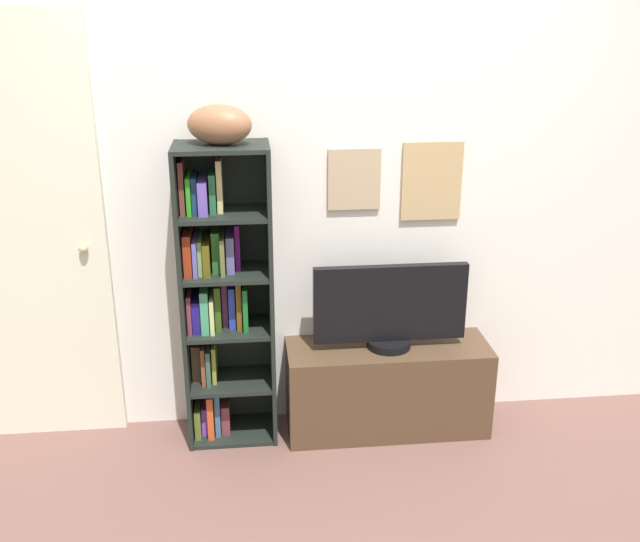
% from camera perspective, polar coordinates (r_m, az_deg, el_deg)
% --- Properties ---
extents(back_wall, '(4.80, 0.08, 2.48)m').
position_cam_1_polar(back_wall, '(3.57, 0.12, 6.60)').
color(back_wall, silver).
rests_on(back_wall, ground).
extents(bookshelf, '(0.43, 0.30, 1.49)m').
position_cam_1_polar(bookshelf, '(3.56, -7.83, -2.09)').
color(bookshelf, black).
rests_on(bookshelf, ground).
extents(football, '(0.33, 0.25, 0.18)m').
position_cam_1_polar(football, '(3.31, -7.85, 11.24)').
color(football, '#8F5A3E').
rests_on(football, bookshelf).
extents(tv_stand, '(1.02, 0.35, 0.46)m').
position_cam_1_polar(tv_stand, '(3.79, 5.26, -9.04)').
color(tv_stand, '#4B3524').
rests_on(tv_stand, ground).
extents(television, '(0.76, 0.22, 0.43)m').
position_cam_1_polar(television, '(3.60, 5.48, -2.86)').
color(television, black).
rests_on(television, tv_stand).
extents(door, '(0.88, 0.09, 2.07)m').
position_cam_1_polar(door, '(3.72, -22.97, 2.23)').
color(door, silver).
rests_on(door, ground).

